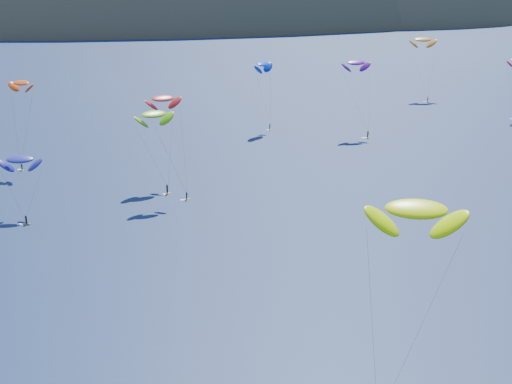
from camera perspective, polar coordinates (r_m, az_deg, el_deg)
The scene contains 9 objects.
island at distance 608.64m, azimuth -5.25°, elevation 12.67°, with size 730.00×300.00×210.00m.
kitesurfer_1 at distance 182.31m, azimuth -18.29°, elevation 8.28°, with size 7.81×9.77×22.29m.
kitesurfer_2 at distance 82.13m, azimuth 12.71°, elevation -1.36°, with size 13.39×12.82×25.32m.
kitesurfer_3 at distance 161.36m, azimuth -8.18°, elevation 6.17°, with size 10.15×13.66×18.32m.
kitesurfer_4 at distance 213.83m, azimuth 0.58°, elevation 10.20°, with size 8.80×9.68×21.33m.
kitesurfer_6 at distance 210.02m, azimuth 8.00°, elevation 10.20°, with size 8.93×11.68×22.49m.
kitesurfer_9 at distance 153.17m, azimuth -7.46°, elevation 7.42°, with size 8.49×9.75×22.80m.
kitesurfer_10 at distance 149.29m, azimuth -18.36°, elevation 2.49°, with size 8.50×10.59×13.15m.
kitesurfer_11 at distance 269.81m, azimuth 13.21°, elevation 11.79°, with size 10.20×14.38×23.27m.
Camera 1 is at (-35.87, -38.61, 49.41)m, focal length 50.00 mm.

